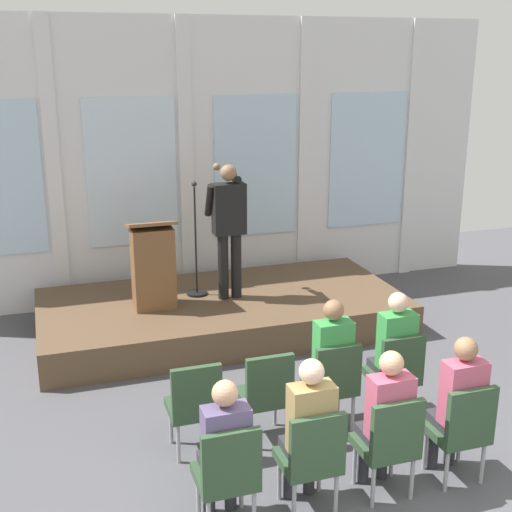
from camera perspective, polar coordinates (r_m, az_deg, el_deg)
name	(u,v)px	position (r m, az deg, el deg)	size (l,w,h in m)	color
rear_partition	(198,163)	(10.06, -4.96, 7.88)	(9.30, 0.14, 4.10)	silver
stage_platform	(222,313)	(9.17, -2.87, -4.79)	(4.80, 2.30, 0.44)	brown
speaker	(229,222)	(8.79, -2.33, 2.93)	(0.51, 0.69, 1.79)	black
mic_stand	(196,271)	(9.12, -5.06, -1.25)	(0.28, 0.28, 1.56)	black
lectern	(153,266)	(8.68, -8.70, -0.81)	(0.60, 0.48, 1.16)	brown
chair_r0_c0	(194,402)	(6.31, -5.23, -12.22)	(0.46, 0.44, 0.94)	#99999E
chair_r0_c1	(266,391)	(6.47, 0.86, -11.34)	(0.46, 0.44, 0.94)	#99999E
chair_r0_c2	(333,380)	(6.71, 6.54, -10.41)	(0.46, 0.44, 0.94)	#99999E
audience_r0_c2	(331,357)	(6.68, 6.32, -8.48)	(0.36, 0.39, 1.35)	#2D2D33
chair_r0_c3	(396,371)	(7.00, 11.77, -9.46)	(0.46, 0.44, 0.94)	#99999E
audience_r0_c3	(394,348)	(6.97, 11.55, -7.62)	(0.36, 0.39, 1.35)	#2D2D33
chair_r1_c0	(228,472)	(5.39, -2.40, -17.75)	(0.46, 0.44, 0.94)	#99999E
audience_r1_c0	(224,446)	(5.36, -2.68, -15.71)	(0.36, 0.39, 1.28)	#2D2D33
chair_r1_c1	(312,456)	(5.58, 4.74, -16.46)	(0.46, 0.44, 0.94)	#99999E
audience_r1_c1	(309,427)	(5.53, 4.46, -14.21)	(0.36, 0.39, 1.34)	#2D2D33
chair_r1_c2	(390,441)	(5.84, 11.22, -15.06)	(0.46, 0.44, 0.94)	#99999E
audience_r1_c2	(386,415)	(5.81, 10.93, -13.04)	(0.36, 0.39, 1.31)	#2D2D33
chair_r1_c3	(462,427)	(6.18, 17.00, -13.64)	(0.46, 0.44, 0.94)	#99999E
audience_r1_c3	(458,401)	(6.13, 16.74, -11.62)	(0.36, 0.39, 1.34)	#2D2D33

